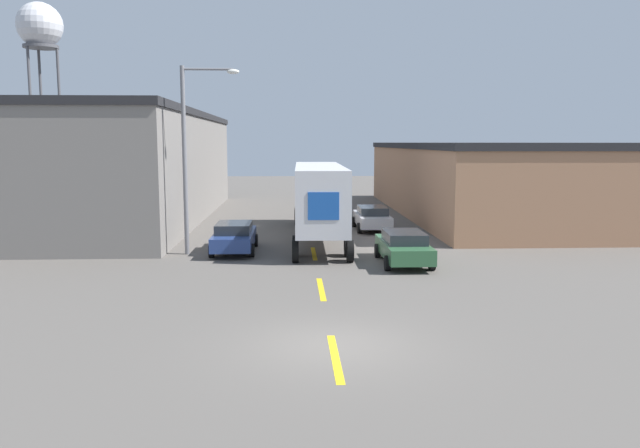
{
  "coord_description": "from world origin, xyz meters",
  "views": [
    {
      "loc": [
        -1.03,
        -15.25,
        5.11
      ],
      "look_at": [
        0.13,
        9.8,
        1.82
      ],
      "focal_mm": 35.0,
      "sensor_mm": 36.0,
      "label": 1
    }
  ],
  "objects_px": {
    "semi_truck": "(318,194)",
    "parked_car_right_mid": "(404,247)",
    "parked_car_left_far": "(234,236)",
    "parked_car_right_far": "(372,217)",
    "street_lamp": "(191,147)",
    "water_tower": "(40,29)"
  },
  "relations": [
    {
      "from": "parked_car_right_mid",
      "to": "water_tower",
      "type": "bearing_deg",
      "value": 126.53
    },
    {
      "from": "semi_truck",
      "to": "parked_car_left_far",
      "type": "distance_m",
      "value": 5.93
    },
    {
      "from": "semi_truck",
      "to": "street_lamp",
      "type": "bearing_deg",
      "value": -142.47
    },
    {
      "from": "semi_truck",
      "to": "street_lamp",
      "type": "xyz_separation_m",
      "value": [
        -5.94,
        -4.44,
        2.53
      ]
    },
    {
      "from": "parked_car_right_mid",
      "to": "parked_car_left_far",
      "type": "bearing_deg",
      "value": 156.67
    },
    {
      "from": "water_tower",
      "to": "semi_truck",
      "type": "bearing_deg",
      "value": -51.34
    },
    {
      "from": "parked_car_left_far",
      "to": "parked_car_right_mid",
      "type": "distance_m",
      "value": 8.08
    },
    {
      "from": "parked_car_right_far",
      "to": "street_lamp",
      "type": "bearing_deg",
      "value": -140.56
    },
    {
      "from": "parked_car_left_far",
      "to": "water_tower",
      "type": "relative_size",
      "value": 0.24
    },
    {
      "from": "parked_car_right_far",
      "to": "water_tower",
      "type": "height_order",
      "value": "water_tower"
    },
    {
      "from": "parked_car_right_mid",
      "to": "street_lamp",
      "type": "height_order",
      "value": "street_lamp"
    },
    {
      "from": "water_tower",
      "to": "street_lamp",
      "type": "bearing_deg",
      "value": -61.17
    },
    {
      "from": "parked_car_left_far",
      "to": "parked_car_right_mid",
      "type": "relative_size",
      "value": 1.0
    },
    {
      "from": "parked_car_left_far",
      "to": "parked_car_right_far",
      "type": "distance_m",
      "value": 10.29
    },
    {
      "from": "parked_car_right_mid",
      "to": "parked_car_right_far",
      "type": "xyz_separation_m",
      "value": [
        0.0,
        10.33,
        0.0
      ]
    },
    {
      "from": "parked_car_left_far",
      "to": "street_lamp",
      "type": "xyz_separation_m",
      "value": [
        -1.84,
        -0.48,
        4.17
      ]
    },
    {
      "from": "parked_car_right_mid",
      "to": "water_tower",
      "type": "relative_size",
      "value": 0.24
    },
    {
      "from": "semi_truck",
      "to": "parked_car_right_far",
      "type": "relative_size",
      "value": 3.24
    },
    {
      "from": "water_tower",
      "to": "parked_car_right_mid",
      "type": "bearing_deg",
      "value": -53.47
    },
    {
      "from": "parked_car_left_far",
      "to": "street_lamp",
      "type": "distance_m",
      "value": 4.58
    },
    {
      "from": "semi_truck",
      "to": "parked_car_right_mid",
      "type": "height_order",
      "value": "semi_truck"
    },
    {
      "from": "semi_truck",
      "to": "water_tower",
      "type": "distance_m",
      "value": 45.25
    }
  ]
}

